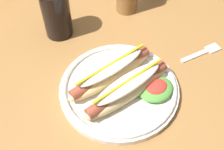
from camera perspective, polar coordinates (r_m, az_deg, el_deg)
ground_plane at (r=1.41m, az=-3.57°, el=-14.59°), size 8.00×8.00×0.00m
dining_table at (r=0.86m, az=-5.66°, el=3.52°), size 1.24×1.02×0.74m
hot_dog_plate at (r=0.64m, az=1.81°, el=-2.01°), size 0.28×0.28×0.08m
fork at (r=0.78m, az=18.25°, el=4.47°), size 0.12×0.03×0.00m
soda_cup at (r=0.77m, az=-11.32°, el=12.26°), size 0.08×0.08×0.14m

